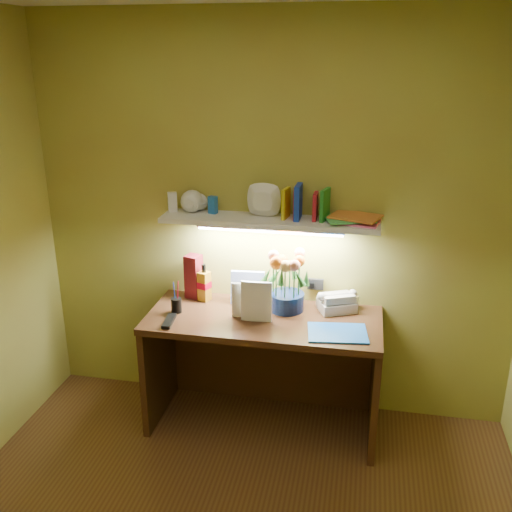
{
  "coord_description": "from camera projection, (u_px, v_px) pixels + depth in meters",
  "views": [
    {
      "loc": [
        0.55,
        -1.83,
        2.24
      ],
      "look_at": [
        -0.07,
        1.35,
        1.08
      ],
      "focal_mm": 40.0,
      "sensor_mm": 36.0,
      "label": 1
    }
  ],
  "objects": [
    {
      "name": "blue_folder",
      "position": [
        337.0,
        333.0,
        3.21
      ],
      "size": [
        0.36,
        0.28,
        0.01
      ],
      "primitive_type": "cube",
      "rotation": [
        0.0,
        0.0,
        0.13
      ],
      "color": "blue",
      "rests_on": "desk"
    },
    {
      "name": "art_card",
      "position": [
        248.0,
        288.0,
        3.56
      ],
      "size": [
        0.21,
        0.06,
        0.21
      ],
      "primitive_type": null,
      "rotation": [
        0.0,
        0.0,
        0.08
      ],
      "color": "white",
      "rests_on": "desk"
    },
    {
      "name": "desk_book_b",
      "position": [
        241.0,
        301.0,
        3.33
      ],
      "size": [
        0.18,
        0.02,
        0.25
      ],
      "primitive_type": "imported",
      "rotation": [
        0.0,
        0.0,
        0.02
      ],
      "color": "white",
      "rests_on": "desk"
    },
    {
      "name": "pen_cup",
      "position": [
        176.0,
        301.0,
        3.45
      ],
      "size": [
        0.08,
        0.08,
        0.15
      ],
      "primitive_type": "cylinder",
      "rotation": [
        0.0,
        0.0,
        -0.38
      ],
      "color": "black",
      "rests_on": "desk"
    },
    {
      "name": "telephone",
      "position": [
        337.0,
        301.0,
        3.48
      ],
      "size": [
        0.26,
        0.23,
        0.13
      ],
      "primitive_type": null,
      "rotation": [
        0.0,
        0.0,
        0.43
      ],
      "color": "beige",
      "rests_on": "desk"
    },
    {
      "name": "desk",
      "position": [
        263.0,
        372.0,
        3.53
      ],
      "size": [
        1.4,
        0.6,
        0.75
      ],
      "primitive_type": "cube",
      "color": "#37250F",
      "rests_on": "ground"
    },
    {
      "name": "desk_book_a",
      "position": [
        232.0,
        300.0,
        3.37
      ],
      "size": [
        0.16,
        0.05,
        0.22
      ],
      "primitive_type": "imported",
      "rotation": [
        0.0,
        0.0,
        0.18
      ],
      "color": "silver",
      "rests_on": "desk"
    },
    {
      "name": "whisky_bottle",
      "position": [
        204.0,
        282.0,
        3.6
      ],
      "size": [
        0.08,
        0.08,
        0.24
      ],
      "primitive_type": null,
      "rotation": [
        0.0,
        0.0,
        -0.37
      ],
      "color": "#B87B17",
      "rests_on": "desk"
    },
    {
      "name": "desk_clock",
      "position": [
        352.0,
        301.0,
        3.53
      ],
      "size": [
        0.08,
        0.06,
        0.08
      ],
      "primitive_type": "cube",
      "rotation": [
        0.0,
        0.0,
        -0.37
      ],
      "color": "silver",
      "rests_on": "desk"
    },
    {
      "name": "whisky_box",
      "position": [
        194.0,
        276.0,
        3.64
      ],
      "size": [
        0.11,
        0.11,
        0.28
      ],
      "primitive_type": "cube",
      "rotation": [
        0.0,
        0.0,
        -0.27
      ],
      "color": "maroon",
      "rests_on": "desk"
    },
    {
      "name": "tv_remote",
      "position": [
        169.0,
        321.0,
        3.34
      ],
      "size": [
        0.07,
        0.18,
        0.02
      ],
      "primitive_type": "cube",
      "rotation": [
        0.0,
        0.0,
        0.1
      ],
      "color": "black",
      "rests_on": "desk"
    },
    {
      "name": "wall_shelf",
      "position": [
        266.0,
        215.0,
        3.38
      ],
      "size": [
        1.32,
        0.29,
        0.23
      ],
      "color": "white",
      "rests_on": "ground"
    },
    {
      "name": "flower_bouquet",
      "position": [
        287.0,
        281.0,
        3.45
      ],
      "size": [
        0.31,
        0.31,
        0.38
      ],
      "primitive_type": null,
      "rotation": [
        0.0,
        0.0,
        -0.36
      ],
      "color": "#0B193B",
      "rests_on": "desk"
    }
  ]
}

